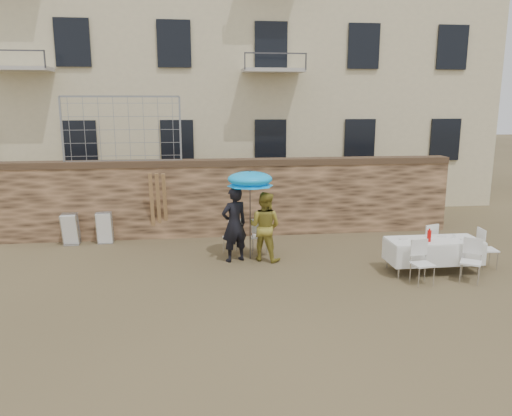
{
  "coord_description": "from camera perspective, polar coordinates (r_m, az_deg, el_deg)",
  "views": [
    {
      "loc": [
        -0.99,
        -9.26,
        3.91
      ],
      "look_at": [
        0.4,
        2.2,
        1.4
      ],
      "focal_mm": 35.0,
      "sensor_mm": 36.0,
      "label": 1
    }
  ],
  "objects": [
    {
      "name": "table_chair_back",
      "position": [
        13.02,
        18.82,
        -3.69
      ],
      "size": [
        0.61,
        0.61,
        0.96
      ],
      "primitive_type": null,
      "rotation": [
        0.0,
        0.0,
        3.47
      ],
      "color": "white",
      "rests_on": "ground"
    },
    {
      "name": "ground",
      "position": [
        10.1,
        -0.77,
        -10.51
      ],
      "size": [
        80.0,
        80.0,
        0.0
      ],
      "primitive_type": "plane",
      "color": "brown",
      "rests_on": "ground"
    },
    {
      "name": "umbrella",
      "position": [
        12.11,
        -0.69,
        3.05
      ],
      "size": [
        1.14,
        1.14,
        2.08
      ],
      "color": "#3F3F44",
      "rests_on": "ground"
    },
    {
      "name": "stone_wall",
      "position": [
        14.57,
        -2.89,
        1.13
      ],
      "size": [
        13.0,
        0.5,
        2.2
      ],
      "primitive_type": "cube",
      "color": "brown",
      "rests_on": "ground"
    },
    {
      "name": "man_suit",
      "position": [
        12.19,
        -2.5,
        -1.89
      ],
      "size": [
        0.8,
        0.68,
        1.86
      ],
      "primitive_type": "imported",
      "rotation": [
        0.0,
        0.0,
        3.56
      ],
      "color": "black",
      "rests_on": "ground"
    },
    {
      "name": "table_chair_front_left",
      "position": [
        11.35,
        18.52,
        -5.99
      ],
      "size": [
        0.54,
        0.54,
        0.96
      ],
      "primitive_type": null,
      "rotation": [
        0.0,
        0.0,
        0.13
      ],
      "color": "white",
      "rests_on": "ground"
    },
    {
      "name": "wood_planks",
      "position": [
        14.21,
        -10.58,
        0.24
      ],
      "size": [
        0.7,
        0.2,
        2.0
      ],
      "primitive_type": null,
      "color": "#A37749",
      "rests_on": "ground"
    },
    {
      "name": "couple_chair_right",
      "position": [
        12.9,
        0.44,
        -3.15
      ],
      "size": [
        0.56,
        0.56,
        0.96
      ],
      "primitive_type": null,
      "rotation": [
        0.0,
        0.0,
        2.96
      ],
      "color": "white",
      "rests_on": "ground"
    },
    {
      "name": "table_chair_front_right",
      "position": [
        11.85,
        23.35,
        -5.6
      ],
      "size": [
        0.67,
        0.67,
        0.96
      ],
      "primitive_type": null,
      "rotation": [
        0.0,
        0.0,
        -0.6
      ],
      "color": "white",
      "rests_on": "ground"
    },
    {
      "name": "apartment_building",
      "position": [
        21.59,
        -4.5,
        21.8
      ],
      "size": [
        20.0,
        8.0,
        15.0
      ],
      "primitive_type": "cube",
      "color": "#C6B98F",
      "rests_on": "ground"
    },
    {
      "name": "soda_bottle",
      "position": [
        11.91,
        19.18,
        -3.04
      ],
      "size": [
        0.09,
        0.09,
        0.26
      ],
      "primitive_type": "cylinder",
      "color": "red",
      "rests_on": "banquet_table"
    },
    {
      "name": "table_chair_side",
      "position": [
        13.0,
        24.93,
        -4.21
      ],
      "size": [
        0.52,
        0.52,
        0.96
      ],
      "primitive_type": null,
      "rotation": [
        0.0,
        0.0,
        1.49
      ],
      "color": "white",
      "rests_on": "ground"
    },
    {
      "name": "chair_stack_right",
      "position": [
        14.46,
        -16.86,
        -2.08
      ],
      "size": [
        0.46,
        0.32,
        0.92
      ],
      "primitive_type": null,
      "color": "white",
      "rests_on": "ground"
    },
    {
      "name": "couple_chair_left",
      "position": [
        12.84,
        -2.67,
        -3.25
      ],
      "size": [
        0.62,
        0.62,
        0.96
      ],
      "primitive_type": null,
      "rotation": [
        0.0,
        0.0,
        3.49
      ],
      "color": "white",
      "rests_on": "ground"
    },
    {
      "name": "banquet_table",
      "position": [
        12.18,
        19.66,
        -3.6
      ],
      "size": [
        2.1,
        0.85,
        0.78
      ],
      "color": "white",
      "rests_on": "ground"
    },
    {
      "name": "woman_dress",
      "position": [
        12.28,
        1.0,
        -2.11
      ],
      "size": [
        1.05,
        0.99,
        1.72
      ],
      "primitive_type": "imported",
      "rotation": [
        0.0,
        0.0,
        2.6
      ],
      "color": "gold",
      "rests_on": "ground"
    },
    {
      "name": "chair_stack_left",
      "position": [
        14.64,
        -20.33,
        -2.14
      ],
      "size": [
        0.46,
        0.4,
        0.92
      ],
      "primitive_type": null,
      "color": "white",
      "rests_on": "ground"
    },
    {
      "name": "chain_link_fence",
      "position": [
        14.43,
        -15.08,
        8.63
      ],
      "size": [
        3.2,
        0.06,
        1.8
      ],
      "primitive_type": null,
      "color": "gray",
      "rests_on": "stone_wall"
    }
  ]
}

